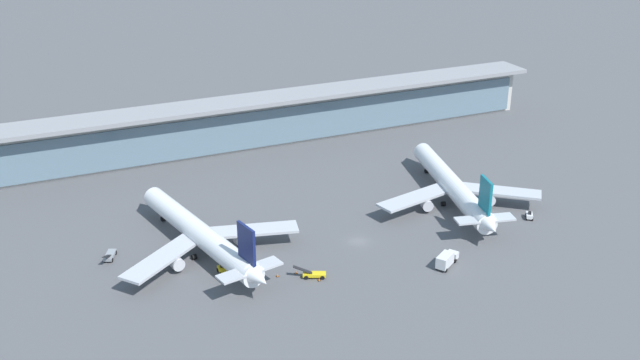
% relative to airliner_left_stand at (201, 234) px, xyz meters
% --- Properties ---
extents(ground_plane, '(1200.00, 1200.00, 0.00)m').
position_rel_airliner_left_stand_xyz_m(ground_plane, '(34.03, -9.11, -4.66)').
color(ground_plane, '#515154').
extents(airliner_left_stand, '(41.83, 55.17, 14.80)m').
position_rel_airliner_left_stand_xyz_m(airliner_left_stand, '(0.00, 0.00, 0.00)').
color(airliner_left_stand, white).
rests_on(airliner_left_stand, ground).
extents(airliner_centre_stand, '(41.60, 54.98, 14.80)m').
position_rel_airliner_left_stand_xyz_m(airliner_centre_stand, '(64.95, -0.32, 0.00)').
color(airliner_centre_stand, white).
rests_on(airliner_centre_stand, ground).
extents(service_truck_near_nose_yellow, '(1.87, 2.95, 2.05)m').
position_rel_airliner_left_stand_xyz_m(service_truck_near_nose_yellow, '(1.52, -10.16, -3.79)').
color(service_truck_near_nose_yellow, yellow).
rests_on(service_truck_near_nose_yellow, ground).
extents(service_truck_under_wing_white, '(3.02, 3.32, 2.05)m').
position_rel_airliner_left_stand_xyz_m(service_truck_under_wing_white, '(76.98, -15.71, -3.79)').
color(service_truck_under_wing_white, silver).
rests_on(service_truck_under_wing_white, ground).
extents(service_truck_mid_apron_grey, '(3.96, 6.78, 2.70)m').
position_rel_airliner_left_stand_xyz_m(service_truck_mid_apron_grey, '(-19.01, 5.90, -3.85)').
color(service_truck_mid_apron_grey, gray).
rests_on(service_truck_mid_apron_grey, ground).
extents(service_truck_by_tail_yellow, '(6.75, 4.05, 2.70)m').
position_rel_airliner_left_stand_xyz_m(service_truck_by_tail_yellow, '(18.19, -19.57, -3.85)').
color(service_truck_by_tail_yellow, yellow).
rests_on(service_truck_by_tail_yellow, ground).
extents(service_truck_on_taxiway_white, '(7.37, 5.91, 3.10)m').
position_rel_airliner_left_stand_xyz_m(service_truck_on_taxiway_white, '(45.94, -26.93, -2.97)').
color(service_truck_on_taxiway_white, silver).
rests_on(service_truck_on_taxiway_white, ground).
extents(terminal_building, '(188.00, 12.80, 15.20)m').
position_rel_airliner_left_stand_xyz_m(terminal_building, '(34.03, 59.53, 3.21)').
color(terminal_building, beige).
rests_on(terminal_building, ground).
extents(safety_cone_alpha, '(0.62, 0.62, 0.70)m').
position_rel_airliner_left_stand_xyz_m(safety_cone_alpha, '(18.77, -21.28, -4.34)').
color(safety_cone_alpha, orange).
rests_on(safety_cone_alpha, ground).
extents(safety_cone_bravo, '(0.62, 0.62, 0.70)m').
position_rel_airliner_left_stand_xyz_m(safety_cone_bravo, '(16.88, -18.67, -4.34)').
color(safety_cone_bravo, orange).
rests_on(safety_cone_bravo, ground).
extents(safety_cone_charlie, '(0.62, 0.62, 0.70)m').
position_rel_airliner_left_stand_xyz_m(safety_cone_charlie, '(11.51, -16.16, -4.34)').
color(safety_cone_charlie, orange).
rests_on(safety_cone_charlie, ground).
extents(safety_cone_delta, '(0.62, 0.62, 0.70)m').
position_rel_airliner_left_stand_xyz_m(safety_cone_delta, '(15.48, -16.64, -4.34)').
color(safety_cone_delta, orange).
rests_on(safety_cone_delta, ground).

